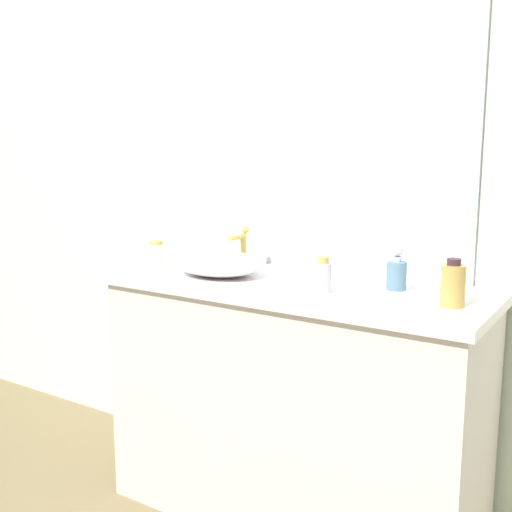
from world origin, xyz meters
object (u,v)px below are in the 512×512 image
perfume_bottle (453,285)px  spray_can (156,255)px  soap_dispenser (397,272)px  lotion_bottle (323,276)px  sink_basin (218,263)px

perfume_bottle → spray_can: (-1.11, -0.03, -0.01)m
soap_dispenser → spray_can: (-0.90, -0.15, -0.01)m
soap_dispenser → perfume_bottle: soap_dispenser is taller
soap_dispenser → perfume_bottle: size_ratio=1.05×
soap_dispenser → perfume_bottle: 0.24m
lotion_bottle → spray_can: (-0.71, 0.02, 0.00)m
soap_dispenser → spray_can: soap_dispenser is taller
lotion_bottle → spray_can: 0.72m
lotion_bottle → perfume_bottle: 0.40m
sink_basin → lotion_bottle: (0.44, -0.04, 0.01)m
sink_basin → perfume_bottle: size_ratio=2.38×
lotion_bottle → perfume_bottle: size_ratio=0.82×
soap_dispenser → lotion_bottle: soap_dispenser is taller
perfume_bottle → lotion_bottle: bearing=-173.7°
soap_dispenser → sink_basin: bearing=-168.7°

